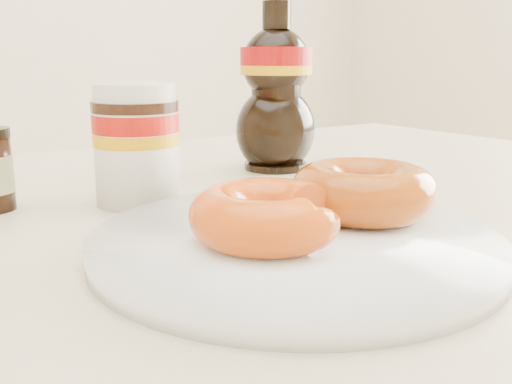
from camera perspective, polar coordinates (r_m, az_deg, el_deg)
dining_table at (r=0.52m, az=-7.83°, el=-11.87°), size 1.40×0.90×0.75m
plate at (r=0.42m, az=3.84°, el=-4.90°), size 0.30×0.30×0.01m
donut_bitten at (r=0.39m, az=1.05°, el=-2.30°), size 0.11×0.11×0.04m
donut_whole at (r=0.46m, az=10.69°, el=0.17°), size 0.14×0.14×0.04m
nutella_jar at (r=0.56m, az=-11.86°, el=5.13°), size 0.08×0.08×0.12m
syrup_bottle at (r=0.72m, az=2.01°, el=10.39°), size 0.13×0.12×0.20m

